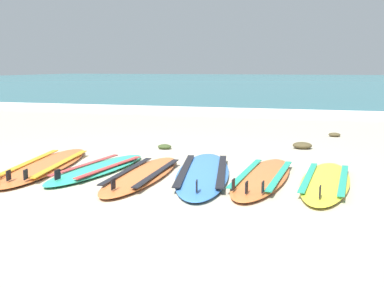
{
  "coord_description": "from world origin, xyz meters",
  "views": [
    {
      "loc": [
        2.01,
        -5.08,
        1.27
      ],
      "look_at": [
        0.36,
        0.78,
        0.25
      ],
      "focal_mm": 43.09,
      "sensor_mm": 36.0,
      "label": 1
    }
  ],
  "objects_px": {
    "surfboard_2": "(143,174)",
    "surfboard_3": "(203,173)",
    "surfboard_0": "(45,165)",
    "surfboard_4": "(263,177)",
    "surfboard_5": "(326,181)",
    "surfboard_1": "(98,169)"
  },
  "relations": [
    {
      "from": "surfboard_2",
      "to": "surfboard_4",
      "type": "distance_m",
      "value": 1.38
    },
    {
      "from": "surfboard_0",
      "to": "surfboard_1",
      "type": "relative_size",
      "value": 1.23
    },
    {
      "from": "surfboard_2",
      "to": "surfboard_3",
      "type": "relative_size",
      "value": 0.84
    },
    {
      "from": "surfboard_2",
      "to": "surfboard_5",
      "type": "relative_size",
      "value": 1.01
    },
    {
      "from": "surfboard_1",
      "to": "surfboard_4",
      "type": "relative_size",
      "value": 0.91
    },
    {
      "from": "surfboard_4",
      "to": "surfboard_5",
      "type": "bearing_deg",
      "value": -1.2
    },
    {
      "from": "surfboard_4",
      "to": "surfboard_5",
      "type": "xyz_separation_m",
      "value": [
        0.69,
        -0.01,
        -0.0
      ]
    },
    {
      "from": "surfboard_1",
      "to": "surfboard_5",
      "type": "bearing_deg",
      "value": 2.13
    },
    {
      "from": "surfboard_2",
      "to": "surfboard_4",
      "type": "bearing_deg",
      "value": 10.57
    },
    {
      "from": "surfboard_4",
      "to": "surfboard_3",
      "type": "bearing_deg",
      "value": 178.78
    },
    {
      "from": "surfboard_1",
      "to": "surfboard_2",
      "type": "distance_m",
      "value": 0.66
    },
    {
      "from": "surfboard_1",
      "to": "surfboard_4",
      "type": "height_order",
      "value": "same"
    },
    {
      "from": "surfboard_3",
      "to": "surfboard_4",
      "type": "height_order",
      "value": "same"
    },
    {
      "from": "surfboard_4",
      "to": "surfboard_0",
      "type": "bearing_deg",
      "value": -177.36
    },
    {
      "from": "surfboard_1",
      "to": "surfboard_5",
      "type": "relative_size",
      "value": 0.95
    },
    {
      "from": "surfboard_2",
      "to": "surfboard_5",
      "type": "distance_m",
      "value": 2.06
    },
    {
      "from": "surfboard_3",
      "to": "surfboard_5",
      "type": "height_order",
      "value": "same"
    },
    {
      "from": "surfboard_3",
      "to": "surfboard_4",
      "type": "bearing_deg",
      "value": -1.22
    },
    {
      "from": "surfboard_5",
      "to": "surfboard_3",
      "type": "bearing_deg",
      "value": 178.79
    },
    {
      "from": "surfboard_0",
      "to": "surfboard_3",
      "type": "distance_m",
      "value": 2.04
    },
    {
      "from": "surfboard_3",
      "to": "surfboard_1",
      "type": "bearing_deg",
      "value": -174.31
    },
    {
      "from": "surfboard_2",
      "to": "surfboard_3",
      "type": "distance_m",
      "value": 0.71
    }
  ]
}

